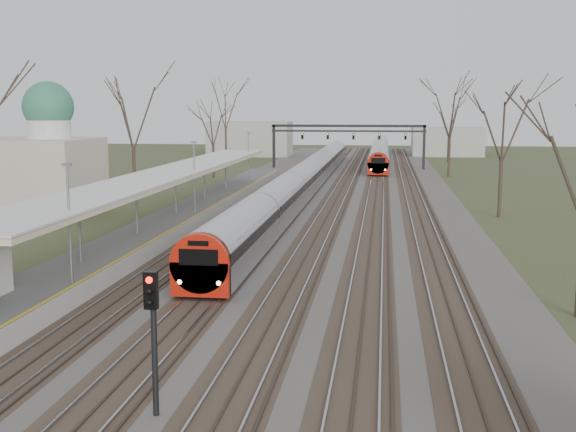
# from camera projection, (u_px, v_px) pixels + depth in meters

# --- Properties ---
(track_bed) EXTENTS (24.00, 160.00, 0.22)m
(track_bed) POSITION_uv_depth(u_px,v_px,m) (332.00, 194.00, 69.59)
(track_bed) COLOR #474442
(track_bed) RESTS_ON ground
(platform) EXTENTS (3.50, 69.00, 1.00)m
(platform) POSITION_uv_depth(u_px,v_px,m) (190.00, 214.00, 53.59)
(platform) COLOR #9E9B93
(platform) RESTS_ON ground
(canopy) EXTENTS (4.10, 50.00, 3.11)m
(canopy) POSITION_uv_depth(u_px,v_px,m) (171.00, 173.00, 48.66)
(canopy) COLOR slate
(canopy) RESTS_ON platform
(dome_building) EXTENTS (10.00, 8.00, 10.30)m
(dome_building) POSITION_uv_depth(u_px,v_px,m) (30.00, 168.00, 55.26)
(dome_building) COLOR beige
(dome_building) RESTS_ON ground
(signal_gantry) EXTENTS (21.00, 0.59, 6.08)m
(signal_gantry) POSITION_uv_depth(u_px,v_px,m) (348.00, 133.00, 98.26)
(signal_gantry) COLOR black
(signal_gantry) RESTS_ON ground
(tree_west_far) EXTENTS (5.50, 5.50, 11.33)m
(tree_west_far) POSITION_uv_depth(u_px,v_px,m) (132.00, 111.00, 63.81)
(tree_west_far) COLOR #2D231C
(tree_west_far) RESTS_ON ground
(tree_east_far) EXTENTS (5.00, 5.00, 10.30)m
(tree_east_far) POSITION_uv_depth(u_px,v_px,m) (503.00, 122.00, 53.98)
(tree_east_far) COLOR #2D231C
(tree_east_far) RESTS_ON ground
(train_near) EXTENTS (2.62, 90.21, 3.05)m
(train_near) POSITION_uv_depth(u_px,v_px,m) (309.00, 175.00, 74.60)
(train_near) COLOR #B3B6BE
(train_near) RESTS_ON ground
(train_far) EXTENTS (2.62, 60.21, 3.05)m
(train_far) POSITION_uv_depth(u_px,v_px,m) (380.00, 151.00, 116.03)
(train_far) COLOR #B3B6BE
(train_far) RESTS_ON ground
(signal_post) EXTENTS (0.35, 0.45, 4.10)m
(signal_post) POSITION_uv_depth(u_px,v_px,m) (153.00, 322.00, 18.99)
(signal_post) COLOR black
(signal_post) RESTS_ON ground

